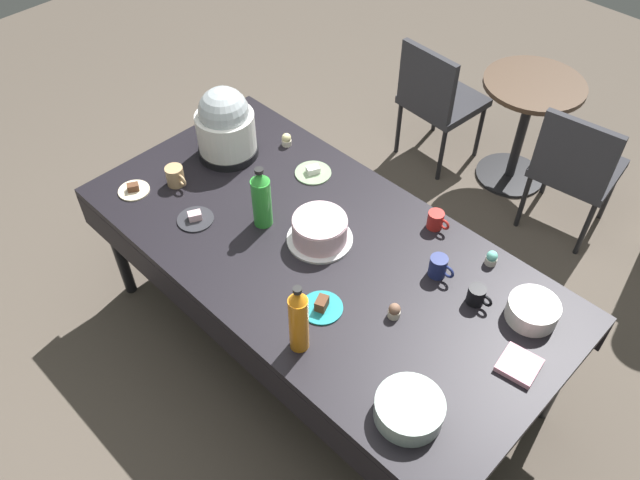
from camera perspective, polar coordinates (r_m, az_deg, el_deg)
name	(u,v)px	position (r m, az deg, el deg)	size (l,w,h in m)	color
ground	(320,346)	(3.36, 0.00, -9.44)	(9.00, 9.00, 0.00)	brown
potluck_table	(320,257)	(2.82, 0.00, -1.57)	(2.20, 1.10, 0.75)	black
frosted_layer_cake	(320,230)	(2.76, -0.02, 0.87)	(0.29, 0.29, 0.13)	silver
slow_cooker	(225,125)	(3.18, -8.44, 10.09)	(0.30, 0.30, 0.37)	black
glass_salad_bowl	(409,409)	(2.29, 7.96, -14.69)	(0.24, 0.24, 0.08)	#B2C6BC
ceramic_snack_bowl	(533,311)	(2.64, 18.43, -5.99)	(0.20, 0.20, 0.08)	silver
dessert_plate_charcoal	(195,218)	(2.94, -11.06, 1.91)	(0.17, 0.17, 0.04)	#2D2D33
dessert_plate_cream	(134,190)	(3.16, -16.27, 4.34)	(0.15, 0.15, 0.04)	beige
dessert_plate_teal	(322,306)	(2.55, 0.16, -5.93)	(0.17, 0.17, 0.06)	teal
dessert_plate_sage	(313,172)	(3.13, -0.62, 6.08)	(0.18, 0.18, 0.04)	#8CA87F
cupcake_lemon	(287,140)	(3.29, -3.00, 8.92)	(0.05, 0.05, 0.07)	beige
cupcake_berry	(492,258)	(2.79, 15.05, -1.56)	(0.05, 0.05, 0.07)	beige
cupcake_cocoa	(394,311)	(2.53, 6.64, -6.29)	(0.05, 0.05, 0.07)	beige
soda_bottle_orange_juice	(299,320)	(2.33, -1.92, -7.14)	(0.07, 0.07, 0.34)	orange
soda_bottle_lime_soda	(261,199)	(2.80, -5.24, 3.70)	(0.09, 0.09, 0.31)	green
coffee_mug_black	(477,295)	(2.63, 13.81, -4.82)	(0.11, 0.07, 0.08)	black
coffee_mug_navy	(439,267)	(2.68, 10.54, -2.35)	(0.12, 0.08, 0.10)	navy
coffee_mug_red	(436,220)	(2.88, 10.30, 1.75)	(0.11, 0.07, 0.08)	#B2231E
coffee_mug_tan	(175,176)	(3.12, -12.76, 5.58)	(0.13, 0.09, 0.10)	tan
paper_napkin_stack	(519,365)	(2.51, 17.32, -10.60)	(0.14, 0.14, 0.02)	pink
maroon_chair_left	(437,96)	(4.19, 10.40, 12.47)	(0.47, 0.47, 0.85)	#333338
maroon_chair_right	(576,166)	(3.86, 21.85, 6.18)	(0.49, 0.49, 0.85)	#333338
round_cafe_table	(526,114)	(4.16, 17.93, 10.66)	(0.60, 0.60, 0.72)	#473323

